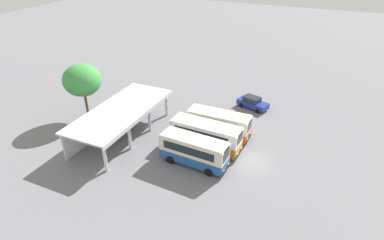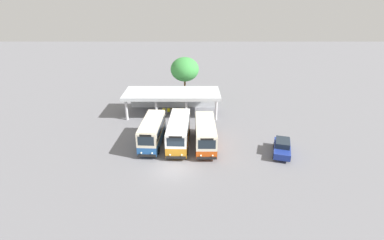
{
  "view_description": "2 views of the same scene",
  "coord_description": "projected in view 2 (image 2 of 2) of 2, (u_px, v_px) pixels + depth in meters",
  "views": [
    {
      "loc": [
        -26.98,
        -5.5,
        20.39
      ],
      "look_at": [
        2.25,
        7.73,
        2.01
      ],
      "focal_mm": 29.88,
      "sensor_mm": 36.0,
      "label": 1
    },
    {
      "loc": [
        1.88,
        -25.05,
        16.3
      ],
      "look_at": [
        1.77,
        8.82,
        1.63
      ],
      "focal_mm": 26.79,
      "sensor_mm": 36.0,
      "label": 2
    }
  ],
  "objects": [
    {
      "name": "terminal_canopy",
      "position": [
        173.0,
        95.0,
        42.9
      ],
      "size": [
        14.02,
        5.88,
        3.4
      ],
      "color": "silver",
      "rests_on": "ground"
    },
    {
      "name": "city_bus_nearest_orange",
      "position": [
        153.0,
        131.0,
        33.58
      ],
      "size": [
        2.55,
        7.21,
        3.14
      ],
      "color": "black",
      "rests_on": "ground"
    },
    {
      "name": "waiting_chair_fifth_seat",
      "position": [
        183.0,
        111.0,
        42.98
      ],
      "size": [
        0.46,
        0.46,
        0.86
      ],
      "color": "slate",
      "rests_on": "ground"
    },
    {
      "name": "waiting_chair_second_from_end",
      "position": [
        169.0,
        111.0,
        42.97
      ],
      "size": [
        0.46,
        0.46,
        0.86
      ],
      "color": "slate",
      "rests_on": "ground"
    },
    {
      "name": "city_bus_second_in_row",
      "position": [
        179.0,
        131.0,
        33.57
      ],
      "size": [
        2.62,
        7.96,
        3.17
      ],
      "color": "black",
      "rests_on": "ground"
    },
    {
      "name": "roadside_tree_behind_canopy",
      "position": [
        186.0,
        69.0,
        47.48
      ],
      "size": [
        4.68,
        4.68,
        7.16
      ],
      "color": "brown",
      "rests_on": "ground"
    },
    {
      "name": "waiting_chair_end_by_column",
      "position": [
        165.0,
        111.0,
        42.98
      ],
      "size": [
        0.46,
        0.46,
        0.86
      ],
      "color": "slate",
      "rests_on": "ground"
    },
    {
      "name": "parked_car_flank",
      "position": [
        283.0,
        147.0,
        31.89
      ],
      "size": [
        2.85,
        4.52,
        1.62
      ],
      "color": "black",
      "rests_on": "ground"
    },
    {
      "name": "waiting_chair_middle_seat",
      "position": [
        174.0,
        111.0,
        42.92
      ],
      "size": [
        0.46,
        0.46,
        0.86
      ],
      "color": "slate",
      "rests_on": "ground"
    },
    {
      "name": "waiting_chair_fourth_seat",
      "position": [
        179.0,
        111.0,
        42.96
      ],
      "size": [
        0.46,
        0.46,
        0.86
      ],
      "color": "slate",
      "rests_on": "ground"
    },
    {
      "name": "city_bus_middle_cream",
      "position": [
        206.0,
        133.0,
        33.28
      ],
      "size": [
        2.38,
        7.47,
        2.99
      ],
      "color": "black",
      "rests_on": "ground"
    },
    {
      "name": "waiting_chair_far_end_seat",
      "position": [
        188.0,
        111.0,
        42.84
      ],
      "size": [
        0.46,
        0.46,
        0.86
      ],
      "color": "slate",
      "rests_on": "ground"
    },
    {
      "name": "ground_plane",
      "position": [
        175.0,
        168.0,
        29.47
      ],
      "size": [
        180.0,
        180.0,
        0.0
      ],
      "primitive_type": "plane",
      "color": "slate"
    }
  ]
}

